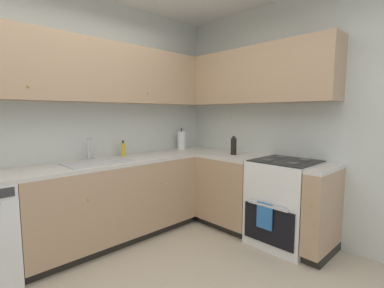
% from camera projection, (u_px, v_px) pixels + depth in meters
% --- Properties ---
extents(wall_back, '(4.03, 0.05, 2.66)m').
position_uv_depth(wall_back, '(60.00, 120.00, 2.87)').
color(wall_back, silver).
rests_on(wall_back, ground_plane).
extents(wall_right, '(0.05, 3.31, 2.66)m').
position_uv_depth(wall_right, '(299.00, 119.00, 3.08)').
color(wall_right, silver).
rests_on(wall_right, ground_plane).
extents(lower_cabinets_back, '(1.90, 0.62, 0.86)m').
position_uv_depth(lower_cabinets_back, '(114.00, 201.00, 3.03)').
color(lower_cabinets_back, tan).
rests_on(lower_cabinets_back, ground_plane).
extents(countertop_back, '(3.11, 0.60, 0.03)m').
position_uv_depth(countertop_back, '(113.00, 162.00, 2.97)').
color(countertop_back, beige).
rests_on(countertop_back, lower_cabinets_back).
extents(lower_cabinets_right, '(0.62, 1.52, 0.86)m').
position_uv_depth(lower_cabinets_right, '(247.00, 195.00, 3.27)').
color(lower_cabinets_right, tan).
rests_on(lower_cabinets_right, ground_plane).
extents(countertop_right, '(0.60, 1.52, 0.03)m').
position_uv_depth(countertop_right, '(248.00, 158.00, 3.22)').
color(countertop_right, beige).
rests_on(countertop_right, lower_cabinets_right).
extents(oven_range, '(0.68, 0.62, 1.04)m').
position_uv_depth(oven_range, '(285.00, 202.00, 2.94)').
color(oven_range, white).
rests_on(oven_range, ground_plane).
extents(upper_cabinets_back, '(2.79, 0.34, 0.63)m').
position_uv_depth(upper_cabinets_back, '(89.00, 71.00, 2.86)').
color(upper_cabinets_back, tan).
extents(upper_cabinets_right, '(0.32, 2.07, 0.63)m').
position_uv_depth(upper_cabinets_right, '(247.00, 77.00, 3.30)').
color(upper_cabinets_right, tan).
extents(sink, '(0.66, 0.40, 0.10)m').
position_uv_depth(sink, '(99.00, 166.00, 2.83)').
color(sink, '#B7B7BC').
rests_on(sink, countertop_back).
extents(faucet, '(0.07, 0.16, 0.24)m').
position_uv_depth(faucet, '(89.00, 147.00, 2.96)').
color(faucet, silver).
rests_on(faucet, countertop_back).
extents(soap_bottle, '(0.05, 0.05, 0.18)m').
position_uv_depth(soap_bottle, '(123.00, 149.00, 3.25)').
color(soap_bottle, gold).
rests_on(soap_bottle, countertop_back).
extents(paper_towel_roll, '(0.11, 0.11, 0.31)m').
position_uv_depth(paper_towel_roll, '(182.00, 140.00, 3.85)').
color(paper_towel_roll, white).
rests_on(paper_towel_roll, countertop_back).
extents(oil_bottle, '(0.07, 0.07, 0.23)m').
position_uv_depth(oil_bottle, '(234.00, 146.00, 3.35)').
color(oil_bottle, black).
rests_on(oil_bottle, countertop_right).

